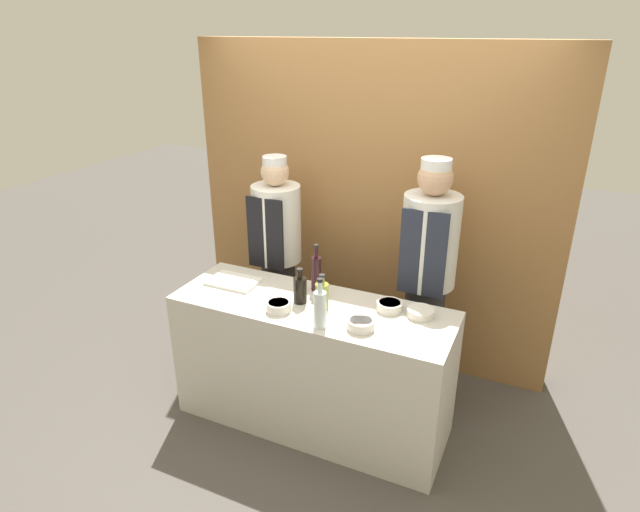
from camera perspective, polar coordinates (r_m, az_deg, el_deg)
ground_plane at (r=3.82m, az=-0.79°, el=-17.00°), size 14.00×14.00×0.00m
cabinet_wall at (r=4.09m, az=5.44°, el=5.07°), size 2.81×0.18×2.40m
counter at (r=3.55m, az=-0.83°, el=-11.52°), size 1.77×0.61×0.89m
sauce_bowl_purple at (r=3.27m, az=7.43°, el=-5.26°), size 0.16×0.16×0.05m
sauce_bowl_red at (r=3.06m, az=4.37°, el=-7.21°), size 0.16×0.16×0.06m
sauce_bowl_white at (r=3.23m, az=10.67°, el=-5.90°), size 0.16×0.16×0.05m
sauce_bowl_orange at (r=3.24m, az=-4.44°, el=-5.32°), size 0.15×0.15×0.06m
cutting_board at (r=3.63m, az=-9.20°, el=-2.70°), size 0.33×0.23×0.02m
bottle_wine at (r=3.44m, az=-0.41°, el=-1.77°), size 0.06×0.06×0.32m
bottle_clear at (r=3.02m, az=0.00°, el=-5.61°), size 0.07×0.07×0.31m
bottle_oil at (r=3.23m, az=0.20°, el=-4.20°), size 0.08×0.08×0.23m
bottle_soy at (r=3.31m, az=-2.12°, el=-3.53°), size 0.08×0.08×0.23m
chef_left at (r=4.03m, az=-4.55°, el=0.05°), size 0.36×0.36×1.64m
chef_right at (r=3.63m, az=11.31°, el=-2.12°), size 0.37×0.37×1.73m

